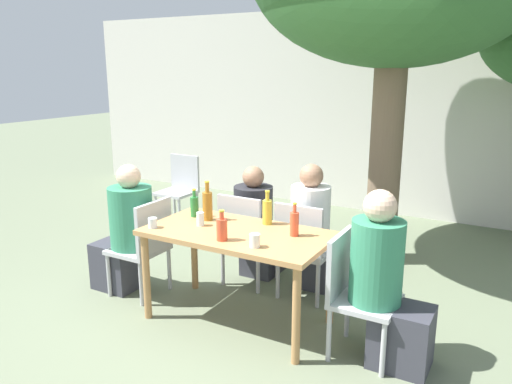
{
  "coord_description": "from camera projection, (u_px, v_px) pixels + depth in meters",
  "views": [
    {
      "loc": [
        1.94,
        -3.16,
        2.01
      ],
      "look_at": [
        0.0,
        0.3,
        1.01
      ],
      "focal_mm": 35.0,
      "sensor_mm": 36.0,
      "label": 1
    }
  ],
  "objects": [
    {
      "name": "green_bottle_2",
      "position": [
        194.0,
        206.0,
        4.26
      ],
      "size": [
        0.07,
        0.07,
        0.24
      ],
      "color": "#287A38",
      "rests_on": "dining_table_front"
    },
    {
      "name": "dining_table_front",
      "position": [
        237.0,
        242.0,
        3.92
      ],
      "size": [
        1.45,
        0.77,
        0.76
      ],
      "color": "#B27F4C",
      "rests_on": "ground_plane"
    },
    {
      "name": "drinking_glass_1",
      "position": [
        153.0,
        223.0,
        3.97
      ],
      "size": [
        0.07,
        0.07,
        0.08
      ],
      "color": "silver",
      "rests_on": "dining_table_front"
    },
    {
      "name": "person_seated_3",
      "position": [
        313.0,
        234.0,
        4.53
      ],
      "size": [
        0.35,
        0.58,
        1.2
      ],
      "rotation": [
        0.0,
        0.0,
        3.14
      ],
      "color": "#383842",
      "rests_on": "ground_plane"
    },
    {
      "name": "patio_chair_4",
      "position": [
        180.0,
        185.0,
        6.55
      ],
      "size": [
        0.44,
        0.44,
        0.89
      ],
      "color": "#B2B2B7",
      "rests_on": "ground_plane"
    },
    {
      "name": "drinking_glass_0",
      "position": [
        255.0,
        241.0,
        3.54
      ],
      "size": [
        0.08,
        0.08,
        0.1
      ],
      "color": "silver",
      "rests_on": "dining_table_front"
    },
    {
      "name": "person_seated_1",
      "position": [
        387.0,
        287.0,
        3.38
      ],
      "size": [
        0.58,
        0.36,
        1.23
      ],
      "rotation": [
        0.0,
        0.0,
        1.57
      ],
      "color": "#383842",
      "rests_on": "ground_plane"
    },
    {
      "name": "patio_chair_1",
      "position": [
        354.0,
        288.0,
        3.51
      ],
      "size": [
        0.44,
        0.44,
        0.89
      ],
      "rotation": [
        0.0,
        0.0,
        1.57
      ],
      "color": "#B2B2B7",
      "rests_on": "ground_plane"
    },
    {
      "name": "soda_bottle_1",
      "position": [
        222.0,
        229.0,
        3.67
      ],
      "size": [
        0.08,
        0.08,
        0.23
      ],
      "color": "#DB4C2D",
      "rests_on": "dining_table_front"
    },
    {
      "name": "cafe_building_wall",
      "position": [
        376.0,
        112.0,
        6.86
      ],
      "size": [
        10.0,
        0.08,
        2.8
      ],
      "color": "beige",
      "rests_on": "ground_plane"
    },
    {
      "name": "person_seated_2",
      "position": [
        258.0,
        228.0,
        4.82
      ],
      "size": [
        0.37,
        0.58,
        1.12
      ],
      "rotation": [
        0.0,
        0.0,
        3.14
      ],
      "color": "#383842",
      "rests_on": "ground_plane"
    },
    {
      "name": "person_seated_0",
      "position": [
        126.0,
        234.0,
        4.51
      ],
      "size": [
        0.59,
        0.38,
        1.19
      ],
      "rotation": [
        0.0,
        0.0,
        -1.57
      ],
      "color": "#383842",
      "rests_on": "ground_plane"
    },
    {
      "name": "soda_bottle_3",
      "position": [
        294.0,
        223.0,
        3.77
      ],
      "size": [
        0.07,
        0.07,
        0.26
      ],
      "color": "#DB4C2D",
      "rests_on": "dining_table_front"
    },
    {
      "name": "patio_chair_3",
      "position": [
        303.0,
        246.0,
        4.35
      ],
      "size": [
        0.44,
        0.44,
        0.89
      ],
      "rotation": [
        0.0,
        0.0,
        3.14
      ],
      "color": "#B2B2B7",
      "rests_on": "ground_plane"
    },
    {
      "name": "drinking_glass_2",
      "position": [
        200.0,
        219.0,
        4.02
      ],
      "size": [
        0.06,
        0.06,
        0.11
      ],
      "color": "silver",
      "rests_on": "dining_table_front"
    },
    {
      "name": "ground_plane",
      "position": [
        238.0,
        320.0,
        4.08
      ],
      "size": [
        30.0,
        30.0,
        0.0
      ],
      "primitive_type": "plane",
      "color": "#667056"
    },
    {
      "name": "patio_chair_2",
      "position": [
        245.0,
        235.0,
        4.62
      ],
      "size": [
        0.44,
        0.44,
        0.89
      ],
      "rotation": [
        0.0,
        0.0,
        3.14
      ],
      "color": "#B2B2B7",
      "rests_on": "ground_plane"
    },
    {
      "name": "amber_bottle_4",
      "position": [
        208.0,
        205.0,
        4.15
      ],
      "size": [
        0.08,
        0.08,
        0.33
      ],
      "color": "#9E661E",
      "rests_on": "dining_table_front"
    },
    {
      "name": "oil_cruet_0",
      "position": [
        267.0,
        211.0,
        4.05
      ],
      "size": [
        0.08,
        0.08,
        0.28
      ],
      "color": "gold",
      "rests_on": "dining_table_front"
    },
    {
      "name": "patio_chair_0",
      "position": [
        145.0,
        243.0,
        4.42
      ],
      "size": [
        0.44,
        0.44,
        0.89
      ],
      "rotation": [
        0.0,
        0.0,
        -1.57
      ],
      "color": "#B2B2B7",
      "rests_on": "ground_plane"
    }
  ]
}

